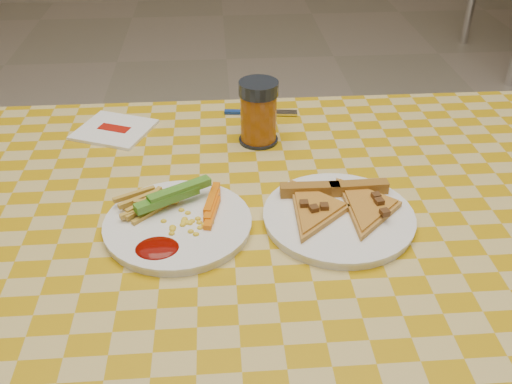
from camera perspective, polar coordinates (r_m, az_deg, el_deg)
table at (r=0.92m, az=0.92°, el=-6.49°), size 1.28×0.88×0.76m
plate_left at (r=0.86m, az=-7.80°, el=-3.32°), size 0.23×0.23×0.01m
plate_right at (r=0.88m, az=8.24°, el=-2.62°), size 0.26×0.26×0.01m
fries_veggies at (r=0.87m, az=-8.40°, el=-1.83°), size 0.19×0.17×0.04m
pizza_slices at (r=0.88m, az=8.31°, el=-1.31°), size 0.20×0.19×0.02m
drink_glass at (r=1.06m, az=0.26°, el=7.91°), size 0.07×0.07×0.12m
napkin at (r=1.15m, az=-13.98°, el=6.07°), size 0.17×0.17×0.01m
fork at (r=1.19m, az=0.58°, el=7.98°), size 0.15×0.03×0.01m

